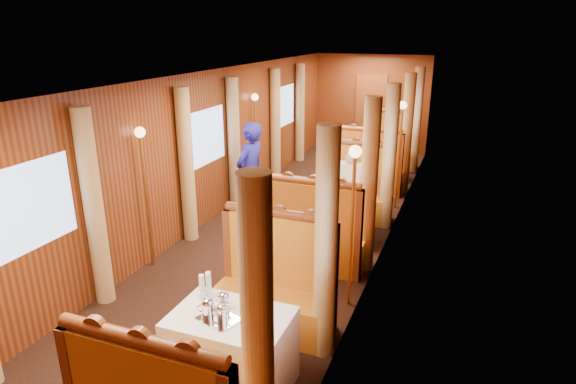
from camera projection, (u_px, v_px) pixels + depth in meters
The scene contains 46 objects.
floor at pixel (291, 232), 7.80m from camera, with size 3.00×12.00×0.01m, color black, non-canonical shape.
ceiling at pixel (291, 74), 6.99m from camera, with size 3.00×12.00×0.01m, color silver, non-canonical shape.
wall_far at pixel (371, 103), 12.70m from camera, with size 3.00×2.50×0.01m, color brown, non-canonical shape.
wall_left at pixel (206, 149), 7.90m from camera, with size 12.00×2.50×0.01m, color brown, non-canonical shape.
wall_right at pixel (389, 167), 6.89m from camera, with size 12.00×2.50×0.01m, color brown, non-canonical shape.
doorway_far at pixel (370, 113), 12.75m from camera, with size 0.80×0.04×2.00m, color brown.
table_near at pixel (232, 352), 4.33m from camera, with size 1.05×0.72×0.75m, color white.
banquette_near_aft at pixel (275, 292), 5.21m from camera, with size 1.30×0.55×1.34m.
table_mid at pixel (336, 217), 7.43m from camera, with size 1.05×0.72×0.75m, color white.
banquette_mid_fwd at pixel (316, 239), 6.51m from camera, with size 1.30×0.55×1.34m.
banquette_mid_aft at pixel (352, 194), 8.31m from camera, with size 1.30×0.55×1.34m.
table_far at pixel (379, 161), 10.52m from camera, with size 1.05×0.72×0.75m, color white.
banquette_far_fwd at pixel (370, 171), 9.61m from camera, with size 1.30×0.55×1.34m.
banquette_far_aft at pixel (387, 149), 11.40m from camera, with size 1.30×0.55×1.34m.
tea_tray at pixel (218, 319), 4.15m from camera, with size 0.34×0.26×0.01m, color silver.
teapot_left at pixel (208, 310), 4.16m from camera, with size 0.18×0.13×0.15m, color silver, non-canonical shape.
teapot_right at pixel (222, 314), 4.12m from camera, with size 0.15×0.11×0.12m, color silver, non-canonical shape.
teapot_back at pixel (224, 303), 4.29m from camera, with size 0.17×0.12×0.14m, color silver, non-canonical shape.
fruit_plate at pixel (260, 329), 3.99m from camera, with size 0.20×0.20×0.05m.
cup_inboard at pixel (202, 290), 4.42m from camera, with size 0.08×0.08×0.26m.
cup_outboard at pixel (209, 287), 4.47m from camera, with size 0.08×0.08×0.26m.
rose_vase_mid at pixel (335, 182), 7.26m from camera, with size 0.06×0.06×0.36m.
rose_vase_far at pixel (380, 136), 10.36m from camera, with size 0.06×0.06×0.36m.
window_left_near at pixel (25, 209), 4.74m from camera, with size 1.20×0.90×0.01m, color #8CADD8, non-canonical shape.
curtain_left_near_b at pixel (94, 210), 5.49m from camera, with size 0.22×0.22×2.35m, color tan.
window_right_near at pixel (311, 258), 3.74m from camera, with size 1.20×0.90×0.01m, color #8CADD8, non-canonical shape.
curtain_right_near_a at pixel (258, 342), 3.17m from camera, with size 0.22×0.22×2.35m, color tan.
curtain_right_near_b at pixel (326, 247), 4.55m from camera, with size 0.22×0.22×2.35m, color tan.
window_left_mid at pixel (206, 137), 7.83m from camera, with size 1.20×0.90×0.01m, color #8CADD8, non-canonical shape.
curtain_left_mid_a at pixel (186, 166), 7.20m from camera, with size 0.22×0.22×2.35m, color tan.
curtain_left_mid_b at pixel (234, 144), 8.58m from camera, with size 0.22×0.22×2.35m, color tan.
window_right_mid at pixel (389, 153), 6.83m from camera, with size 1.20×0.90×0.01m, color #8CADD8, non-canonical shape.
curtain_right_mid_a at pixel (369, 187), 6.26m from camera, with size 0.22×0.22×2.35m, color tan.
curtain_right_mid_b at pixel (389, 158), 7.64m from camera, with size 0.22×0.22×2.35m, color tan.
window_left_far at pixel (284, 106), 10.93m from camera, with size 1.20×0.90×0.01m, color #8CADD8, non-canonical shape.
curtain_left_far_a at pixel (275, 125), 10.29m from camera, with size 0.22×0.22×2.35m, color tan.
curtain_left_far_b at pixel (300, 113), 11.67m from camera, with size 0.22×0.22×2.35m, color tan.
window_right_far at pixel (418, 114), 9.92m from camera, with size 1.20×0.90×0.01m, color #8CADD8, non-canonical shape.
curtain_right_far_a at pixel (406, 134), 9.35m from camera, with size 0.22×0.22×2.35m, color tan.
curtain_right_far_b at pixel (416, 121), 10.73m from camera, with size 0.22×0.22×2.35m, color tan.
sconce_left_fore at pixel (144, 170), 6.28m from camera, with size 0.14×0.14×1.95m.
sconce_right_fore at pixel (353, 195), 5.33m from camera, with size 0.14×0.14×1.95m.
sconce_left_aft at pixel (255, 123), 9.37m from camera, with size 0.14×0.14×1.95m.
sconce_right_aft at pixel (401, 133), 8.42m from camera, with size 0.14×0.14×1.95m.
steward at pixel (250, 174), 7.91m from camera, with size 0.63×0.41×1.72m, color navy.
passenger at pixel (350, 180), 8.00m from camera, with size 0.40×0.44×0.76m.
Camera 1 is at (2.53, -6.71, 3.14)m, focal length 30.00 mm.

